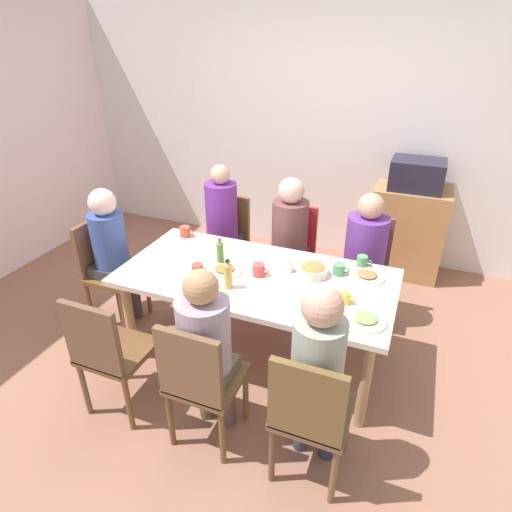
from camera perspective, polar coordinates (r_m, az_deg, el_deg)
name	(u,v)px	position (r m, az deg, el deg)	size (l,w,h in m)	color
ground_plane	(256,354)	(3.43, 0.00, -12.97)	(6.81, 6.81, 0.00)	#8F614E
wall_back	(330,132)	(4.66, 9.89, 15.99)	(5.92, 0.12, 2.60)	silver
dining_table	(256,284)	(3.04, 0.00, -3.77)	(1.92, 0.93, 0.72)	beige
chair_0	(310,412)	(2.36, 7.20, -19.96)	(0.40, 0.40, 0.90)	brown
person_0	(317,369)	(2.27, 8.17, -14.73)	(0.30, 0.30, 1.22)	#333645
chair_1	(108,350)	(2.83, -19.14, -11.80)	(0.40, 0.40, 0.90)	brown
chair_2	(200,379)	(2.53, -7.46, -15.90)	(0.40, 0.40, 0.90)	brown
person_2	(206,342)	(2.46, -6.71, -11.36)	(0.30, 0.30, 1.17)	brown
chair_3	(364,263)	(3.70, 14.23, -0.92)	(0.40, 0.40, 0.90)	brown
person_3	(365,248)	(3.53, 14.36, 1.10)	(0.33, 0.33, 1.15)	brown
chair_4	(106,266)	(3.75, -19.34, -1.26)	(0.40, 0.40, 0.90)	brown
person_4	(111,246)	(3.61, -18.71, 1.22)	(0.30, 0.30, 1.19)	#464240
chair_5	(292,250)	(3.81, 4.76, 0.80)	(0.40, 0.40, 0.90)	#B13622
person_5	(289,232)	(3.63, 4.46, 3.16)	(0.31, 0.31, 1.20)	#49373E
chair_6	(226,238)	(4.01, -3.97, 2.38)	(0.40, 0.40, 0.90)	brown
person_6	(221,221)	(3.85, -4.66, 4.69)	(0.30, 0.30, 1.24)	#263A42
plate_0	(225,270)	(3.04, -4.20, -1.85)	(0.25, 0.25, 0.04)	silver
plate_1	(366,320)	(2.63, 14.41, -8.21)	(0.25, 0.25, 0.04)	silver
plate_2	(367,276)	(3.06, 14.58, -2.56)	(0.25, 0.25, 0.04)	silver
bowl_0	(312,270)	(3.01, 7.53, -1.81)	(0.22, 0.22, 0.08)	beige
cup_0	(287,265)	(3.03, 4.20, -1.23)	(0.12, 0.08, 0.10)	white
cup_1	(345,298)	(2.75, 11.75, -5.46)	(0.11, 0.07, 0.08)	yellow
cup_2	(259,270)	(2.97, 0.38, -1.88)	(0.12, 0.09, 0.09)	#C84645
cup_3	(339,269)	(3.04, 11.02, -1.75)	(0.12, 0.08, 0.08)	#4C9560
cup_4	(198,269)	(3.03, -7.76, -1.74)	(0.12, 0.08, 0.07)	#CE4534
cup_5	(185,232)	(3.58, -9.41, 3.21)	(0.12, 0.09, 0.09)	#C64933
cup_6	(362,262)	(3.17, 13.99, -0.74)	(0.11, 0.08, 0.09)	#4C9458
bottle_0	(220,252)	(3.11, -4.81, 0.55)	(0.05, 0.05, 0.20)	#50883E
bottle_1	(228,275)	(2.81, -3.77, -2.51)	(0.06, 0.06, 0.21)	tan
side_cabinet	(406,232)	(4.54, 19.41, 3.06)	(0.70, 0.44, 0.90)	#AF7B48
microwave	(417,175)	(4.33, 20.66, 10.12)	(0.48, 0.36, 0.28)	#221F31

